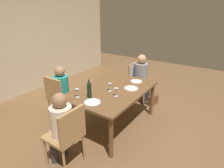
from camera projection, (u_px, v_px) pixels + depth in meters
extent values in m
plane|color=brown|center=(112.00, 123.00, 3.69)|extent=(10.00, 10.00, 0.00)
cube|color=beige|center=(19.00, 41.00, 4.62)|extent=(6.40, 0.12, 2.70)
cube|color=brown|center=(112.00, 90.00, 3.42)|extent=(1.64, 1.12, 0.04)
cylinder|color=brown|center=(111.00, 138.00, 2.73)|extent=(0.07, 0.07, 0.69)
cylinder|color=brown|center=(152.00, 99.00, 3.88)|extent=(0.07, 0.07, 0.69)
cylinder|color=brown|center=(64.00, 118.00, 3.24)|extent=(0.07, 0.07, 0.69)
cylinder|color=brown|center=(113.00, 89.00, 4.39)|extent=(0.07, 0.07, 0.69)
cylinder|color=#A87F51|center=(46.00, 152.00, 2.64)|extent=(0.04, 0.04, 0.44)
cylinder|color=#A87F51|center=(66.00, 138.00, 2.93)|extent=(0.04, 0.04, 0.44)
cylinder|color=#A87F51|center=(64.00, 164.00, 2.44)|extent=(0.04, 0.04, 0.44)
cylinder|color=#A87F51|center=(84.00, 147.00, 2.73)|extent=(0.04, 0.04, 0.44)
cube|color=#A87F51|center=(63.00, 136.00, 2.60)|extent=(0.44, 0.44, 0.04)
cube|color=#A87F51|center=(72.00, 126.00, 2.40)|extent=(0.44, 0.04, 0.44)
cylinder|color=#A87F51|center=(64.00, 102.00, 4.06)|extent=(0.04, 0.04, 0.44)
cylinder|color=#A87F51|center=(77.00, 107.00, 3.86)|extent=(0.04, 0.04, 0.44)
cylinder|color=#A87F51|center=(50.00, 109.00, 3.77)|extent=(0.04, 0.04, 0.44)
cylinder|color=#A87F51|center=(63.00, 115.00, 3.57)|extent=(0.04, 0.04, 0.44)
cube|color=#A87F51|center=(62.00, 97.00, 3.72)|extent=(0.44, 0.44, 0.04)
cube|color=#A87F51|center=(53.00, 90.00, 3.48)|extent=(0.04, 0.44, 0.44)
cylinder|color=#A87F51|center=(150.00, 91.00, 4.58)|extent=(0.04, 0.04, 0.44)
cylinder|color=#A87F51|center=(144.00, 97.00, 4.29)|extent=(0.04, 0.04, 0.44)
cylinder|color=#A87F51|center=(136.00, 88.00, 4.78)|extent=(0.04, 0.04, 0.44)
cylinder|color=#A87F51|center=(129.00, 93.00, 4.48)|extent=(0.04, 0.04, 0.44)
cube|color=#A87F51|center=(140.00, 83.00, 4.44)|extent=(0.44, 0.44, 0.04)
cube|color=#A87F51|center=(133.00, 72.00, 4.46)|extent=(0.44, 0.04, 0.44)
cube|color=#ADC6D6|center=(133.00, 71.00, 4.45)|extent=(0.40, 0.07, 0.31)
cylinder|color=#33333D|center=(54.00, 149.00, 2.68)|extent=(0.11, 0.11, 0.46)
cylinder|color=#33333D|center=(63.00, 142.00, 2.82)|extent=(0.11, 0.11, 0.46)
cylinder|color=beige|center=(62.00, 122.00, 2.51)|extent=(0.29, 0.29, 0.45)
sphere|color=#996B4C|center=(59.00, 100.00, 2.39)|extent=(0.20, 0.20, 0.20)
cylinder|color=#33333D|center=(66.00, 104.00, 3.96)|extent=(0.11, 0.11, 0.46)
cylinder|color=#33333D|center=(71.00, 106.00, 3.87)|extent=(0.11, 0.11, 0.46)
cylinder|color=teal|center=(61.00, 87.00, 3.64)|extent=(0.29, 0.29, 0.44)
sphere|color=#996B4C|center=(60.00, 71.00, 3.52)|extent=(0.19, 0.19, 0.19)
cylinder|color=#33333D|center=(147.00, 92.00, 4.52)|extent=(0.11, 0.11, 0.46)
cylinder|color=#33333D|center=(144.00, 95.00, 4.38)|extent=(0.11, 0.11, 0.46)
cylinder|color=gray|center=(141.00, 73.00, 4.35)|extent=(0.31, 0.31, 0.48)
sphere|color=tan|center=(142.00, 59.00, 4.23)|extent=(0.21, 0.21, 0.21)
cylinder|color=black|center=(89.00, 91.00, 3.06)|extent=(0.07, 0.07, 0.21)
sphere|color=black|center=(89.00, 85.00, 3.02)|extent=(0.07, 0.07, 0.07)
cylinder|color=black|center=(89.00, 82.00, 3.00)|extent=(0.03, 0.03, 0.08)
cylinder|color=silver|center=(116.00, 96.00, 3.14)|extent=(0.06, 0.06, 0.00)
cylinder|color=silver|center=(116.00, 94.00, 3.12)|extent=(0.01, 0.01, 0.07)
cone|color=silver|center=(116.00, 90.00, 3.09)|extent=(0.07, 0.07, 0.07)
cylinder|color=silver|center=(78.00, 97.00, 3.10)|extent=(0.06, 0.06, 0.00)
cylinder|color=silver|center=(77.00, 95.00, 3.09)|extent=(0.01, 0.01, 0.07)
cone|color=silver|center=(77.00, 91.00, 3.06)|extent=(0.07, 0.07, 0.07)
cylinder|color=silver|center=(110.00, 91.00, 3.34)|extent=(0.06, 0.06, 0.00)
cylinder|color=silver|center=(110.00, 89.00, 3.32)|extent=(0.01, 0.01, 0.07)
cone|color=silver|center=(110.00, 85.00, 3.29)|extent=(0.07, 0.07, 0.07)
cylinder|color=white|center=(136.00, 81.00, 3.76)|extent=(0.23, 0.23, 0.01)
cylinder|color=white|center=(92.00, 102.00, 2.92)|extent=(0.26, 0.26, 0.01)
cylinder|color=white|center=(131.00, 88.00, 3.43)|extent=(0.25, 0.25, 0.01)
cube|color=brown|center=(153.00, 100.00, 4.39)|extent=(0.29, 0.16, 0.22)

